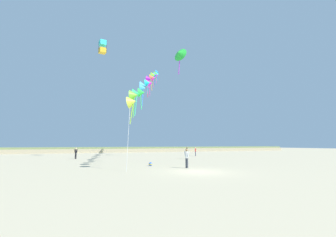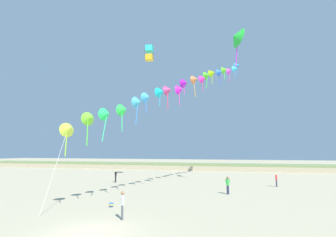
{
  "view_description": "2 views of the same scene",
  "coord_description": "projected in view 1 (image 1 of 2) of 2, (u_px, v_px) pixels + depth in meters",
  "views": [
    {
      "loc": [
        -8.98,
        -15.5,
        2.11
      ],
      "look_at": [
        0.81,
        8.02,
        5.06
      ],
      "focal_mm": 24.0,
      "sensor_mm": 36.0,
      "label": 1
    },
    {
      "loc": [
        7.65,
        -12.81,
        4.26
      ],
      "look_at": [
        0.7,
        13.03,
        7.58
      ],
      "focal_mm": 28.0,
      "sensor_mm": 36.0,
      "label": 2
    }
  ],
  "objects": [
    {
      "name": "ground_plane",
      "position": [
        198.0,
        172.0,
        17.4
      ],
      "size": [
        240.0,
        240.0,
        0.0
      ],
      "primitive_type": "plane",
      "color": "#C1B28E"
    },
    {
      "name": "person_near_right",
      "position": [
        195.0,
        151.0,
        41.65
      ],
      "size": [
        0.3,
        0.54,
        1.58
      ],
      "color": "#282D4C",
      "rests_on": "ground"
    },
    {
      "name": "person_near_left",
      "position": [
        76.0,
        153.0,
        32.97
      ],
      "size": [
        0.52,
        0.36,
        1.62
      ],
      "color": "black",
      "rests_on": "ground"
    },
    {
      "name": "kite_banner_string",
      "position": [
        150.0,
        80.0,
        35.84
      ],
      "size": [
        13.61,
        30.01,
        19.15
      ],
      "color": "#D5ED41"
    },
    {
      "name": "person_mid_center",
      "position": [
        187.0,
        152.0,
        33.16
      ],
      "size": [
        0.5,
        0.46,
        1.72
      ],
      "color": "#282D4C",
      "rests_on": "ground"
    },
    {
      "name": "large_kite_mid_trail",
      "position": [
        179.0,
        54.0,
        40.37
      ],
      "size": [
        2.58,
        2.98,
        5.2
      ],
      "color": "green"
    },
    {
      "name": "dune_ridge",
      "position": [
        109.0,
        150.0,
        61.66
      ],
      "size": [
        120.0,
        8.43,
        1.4
      ],
      "color": "tan",
      "rests_on": "ground"
    },
    {
      "name": "beach_ball",
      "position": [
        151.0,
        164.0,
        22.22
      ],
      "size": [
        0.36,
        0.36,
        0.36
      ],
      "color": "blue",
      "rests_on": "ground"
    },
    {
      "name": "large_kite_low_lead",
      "position": [
        103.0,
        47.0,
        39.35
      ],
      "size": [
        1.3,
        1.3,
        2.27
      ],
      "color": "gold"
    },
    {
      "name": "person_far_left",
      "position": [
        187.0,
        157.0,
        20.28
      ],
      "size": [
        0.34,
        0.58,
        1.73
      ],
      "color": "#474C56",
      "rests_on": "ground"
    }
  ]
}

